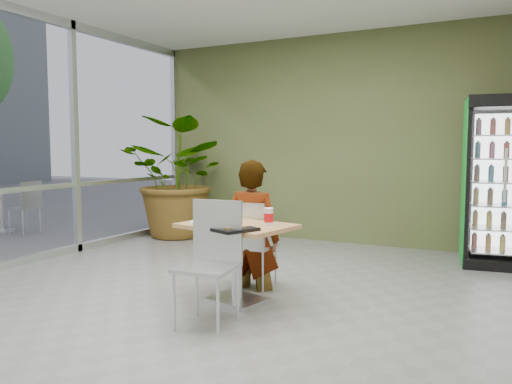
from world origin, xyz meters
TOP-DOWN VIEW (x-y plane):
  - ground at (0.00, 0.00)m, footprint 7.00×7.00m
  - room_envelope at (0.00, 0.00)m, footprint 6.00×7.00m
  - dining_table at (0.16, 0.11)m, footprint 1.11×0.88m
  - chair_far at (0.06, 0.59)m, footprint 0.42×0.42m
  - chair_near at (0.24, -0.45)m, footprint 0.49×0.50m
  - seated_woman at (0.06, 0.63)m, footprint 0.62×0.41m
  - pizza_plate at (0.11, 0.12)m, footprint 0.29×0.27m
  - soda_cup at (0.46, 0.18)m, footprint 0.09×0.09m
  - napkin_stack at (-0.16, -0.02)m, footprint 0.22×0.22m
  - cafeteria_tray at (0.25, -0.21)m, footprint 0.58×0.51m
  - beverage_fridge at (2.39, 2.87)m, footprint 1.04×0.85m
  - potted_plant at (-2.36, 2.78)m, footprint 1.81×1.58m

SIDE VIEW (x-z plane):
  - ground at x=0.00m, z-range 0.00..0.00m
  - seated_woman at x=0.06m, z-range -0.30..1.34m
  - chair_far at x=0.06m, z-range 0.08..0.99m
  - dining_table at x=0.16m, z-range 0.16..0.91m
  - chair_near at x=0.24m, z-range 0.09..1.11m
  - napkin_stack at x=-0.16m, z-range 0.75..0.77m
  - cafeteria_tray at x=0.25m, z-range 0.75..0.78m
  - pizza_plate at x=0.11m, z-range 0.75..0.78m
  - soda_cup at x=0.46m, z-range 0.75..0.91m
  - potted_plant at x=-2.36m, z-range 0.00..1.95m
  - beverage_fridge at x=2.39m, z-range 0.00..2.08m
  - room_envelope at x=0.00m, z-range 0.00..3.20m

